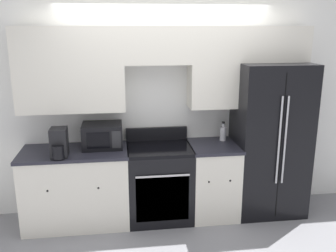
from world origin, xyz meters
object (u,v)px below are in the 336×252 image
(oven_range, at_px, (159,182))
(refrigerator, at_px, (267,138))
(microwave, at_px, (102,136))
(bottle, at_px, (223,133))

(oven_range, distance_m, refrigerator, 1.43)
(oven_range, relative_size, microwave, 2.32)
(oven_range, height_order, microwave, microwave)
(oven_range, bearing_deg, microwave, 172.52)
(refrigerator, distance_m, bottle, 0.55)
(microwave, height_order, bottle, microwave)
(oven_range, height_order, refrigerator, refrigerator)
(refrigerator, xyz_separation_m, bottle, (-0.54, 0.08, 0.06))
(oven_range, xyz_separation_m, refrigerator, (1.35, 0.08, 0.47))
(oven_range, relative_size, bottle, 4.50)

